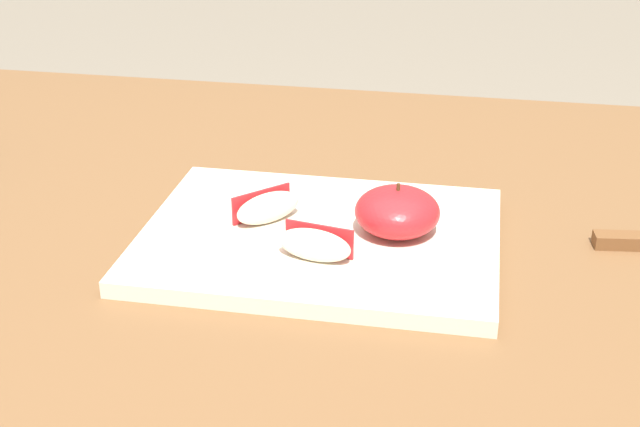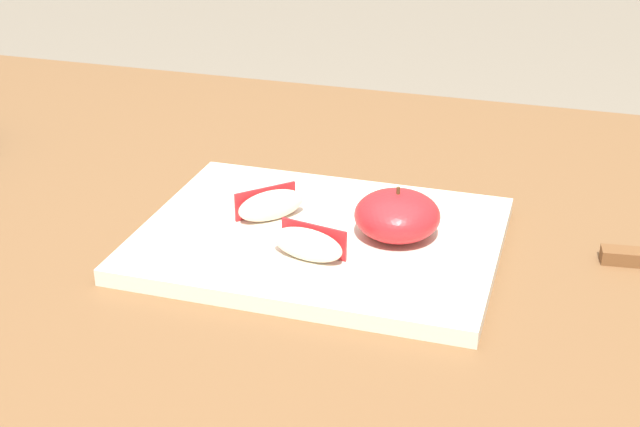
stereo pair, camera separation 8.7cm
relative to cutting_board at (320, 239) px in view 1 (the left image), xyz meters
The scene contains 5 objects.
dining_table 0.13m from the cutting_board, behind, with size 1.35×0.99×0.74m.
cutting_board is the anchor object (origin of this frame).
apple_half_skin_up 0.08m from the cutting_board, ahead, with size 0.08×0.08×0.05m.
apple_wedge_near_knife 0.06m from the cutting_board, 168.34° to the left, with size 0.07×0.07×0.03m.
apple_wedge_left 0.06m from the cutting_board, 84.20° to the right, with size 0.07×0.04×0.03m.
Camera 1 is at (0.22, -0.78, 1.16)m, focal length 49.74 mm.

